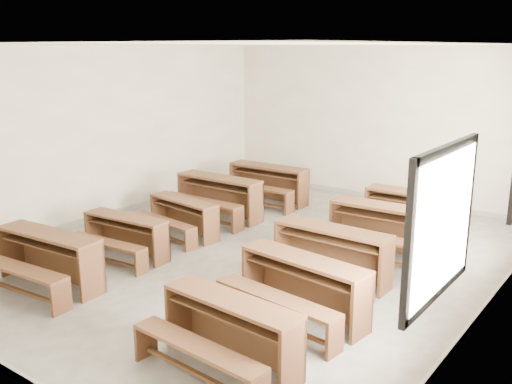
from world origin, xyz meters
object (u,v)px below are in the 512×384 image
Objects in this scene: desk_set_2 at (182,215)px; desk_set_4 at (267,181)px; desk_set_6 at (301,284)px; desk_set_5 at (228,328)px; desk_set_0 at (46,256)px; desk_set_7 at (330,250)px; desk_set_1 at (124,234)px; desk_set_8 at (386,228)px; desk_set_9 at (414,210)px; desk_set_3 at (217,194)px.

desk_set_2 is 2.65m from desk_set_4.
desk_set_5 is at bearing -85.24° from desk_set_6.
desk_set_6 is (3.26, 1.25, -0.00)m from desk_set_0.
desk_set_1 is at bearing -159.89° from desk_set_7.
desk_set_0 is 2.65m from desk_set_2.
desk_set_2 is 3.42m from desk_set_8.
desk_set_7 is (2.99, 1.08, 0.06)m from desk_set_1.
desk_set_5 is at bearing -29.19° from desk_set_1.
desk_set_0 reaches higher than desk_set_5.
desk_set_7 is (2.97, 2.45, 0.00)m from desk_set_0.
desk_set_0 is 1.03× the size of desk_set_7.
desk_set_9 reaches higher than desk_set_7.
desk_set_4 reaches higher than desk_set_7.
desk_set_4 is 1.04× the size of desk_set_7.
desk_set_8 reaches higher than desk_set_0.
desk_set_2 is at bearing -89.93° from desk_set_4.
desk_set_9 reaches higher than desk_set_2.
desk_set_4 is 3.64m from desk_set_8.
desk_set_1 is 0.83× the size of desk_set_8.
desk_set_0 is 0.98× the size of desk_set_3.
desk_set_4 is 1.00× the size of desk_set_6.
desk_set_2 is 3.57m from desk_set_6.
desk_set_9 is at bearing 94.32° from desk_set_5.
desk_set_0 is 4.96m from desk_set_8.
desk_set_9 is (3.39, 1.21, -0.01)m from desk_set_3.
desk_set_5 is (3.34, -5.38, -0.04)m from desk_set_4.
desk_set_7 reaches higher than desk_set_5.
desk_set_0 is at bearing -140.34° from desk_set_7.
desk_set_1 is at bearing -145.59° from desk_set_8.
desk_set_7 is at bearing 109.56° from desk_set_6.
desk_set_7 is 0.92× the size of desk_set_8.
desk_set_5 is 0.93× the size of desk_set_6.
desk_set_4 is 6.33m from desk_set_5.
desk_set_6 is 1.04× the size of desk_set_7.
desk_set_9 is (3.16, 5.04, 0.01)m from desk_set_0.
desk_set_4 reaches higher than desk_set_0.
desk_set_8 is (0.23, 1.33, 0.03)m from desk_set_7.
desk_set_0 is 1.15× the size of desk_set_1.
desk_set_8 reaches higher than desk_set_4.
desk_set_9 is at bearing 43.77° from desk_set_2.
desk_set_8 reaches higher than desk_set_5.
desk_set_7 reaches higher than desk_set_1.
desk_set_2 is 0.86× the size of desk_set_9.
desk_set_2 is at bearing -163.15° from desk_set_8.
desk_set_1 is at bearing -90.44° from desk_set_4.
desk_set_0 is at bearing -94.34° from desk_set_1.
desk_set_0 is at bearing -178.02° from desk_set_5.
desk_set_1 is 4.86m from desk_set_9.
desk_set_2 is at bearing -80.96° from desk_set_3.
desk_set_5 is 0.89× the size of desk_set_8.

